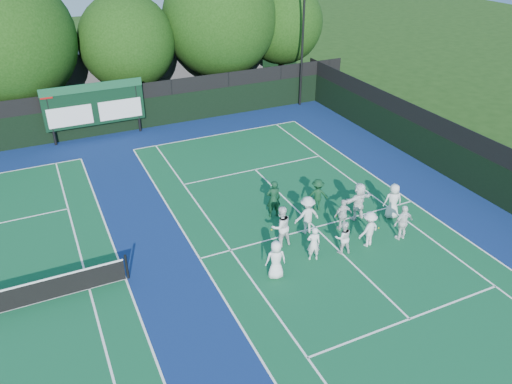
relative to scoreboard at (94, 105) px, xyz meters
name	(u,v)px	position (x,y,z in m)	size (l,w,h in m)	color
ground	(327,239)	(7.01, -15.59, -2.19)	(120.00, 120.00, 0.00)	#1B3B10
court_apron	(188,262)	(1.01, -14.59, -2.19)	(34.00, 32.00, 0.01)	navy
near_court	(315,227)	(7.01, -14.59, -2.18)	(11.05, 23.85, 0.01)	#11532E
back_fence	(111,113)	(1.01, 0.41, -0.83)	(34.00, 0.08, 3.00)	black
divider_fence_right	(470,163)	(16.01, -14.59, -0.83)	(0.08, 32.00, 3.00)	black
scoreboard	(94,105)	(0.00, 0.00, 0.00)	(6.00, 0.21, 3.55)	black
clubhouse	(142,65)	(5.01, 8.41, -0.19)	(18.00, 6.00, 4.00)	#505055
light_pole_right	(304,16)	(14.51, 0.11, 4.11)	(1.20, 0.30, 10.12)	black
tree_b	(11,43)	(-3.82, 3.99, 3.22)	(8.20, 8.20, 9.73)	black
tree_c	(129,44)	(3.36, 3.99, 2.48)	(6.39, 6.39, 8.03)	black
tree_d	(221,22)	(10.03, 3.99, 3.39)	(8.10, 8.10, 9.84)	black
tree_e	(283,25)	(15.03, 3.99, 2.82)	(6.10, 6.10, 8.22)	black
tennis_ball_1	(315,198)	(8.34, -12.35, -2.16)	(0.07, 0.07, 0.07)	#C4D218
tennis_ball_2	(379,228)	(9.56, -15.87, -2.16)	(0.07, 0.07, 0.07)	#C4D218
tennis_ball_3	(272,230)	(5.14, -13.95, -2.16)	(0.07, 0.07, 0.07)	#C4D218
tennis_ball_4	(336,216)	(8.40, -14.19, -2.16)	(0.07, 0.07, 0.07)	#C4D218
player_front_0	(276,260)	(3.83, -16.92, -1.37)	(0.80, 0.52, 1.64)	white
player_front_1	(314,244)	(5.72, -16.56, -1.42)	(0.56, 0.37, 1.54)	white
player_front_2	(343,237)	(7.06, -16.65, -1.45)	(0.72, 0.56, 1.48)	white
player_front_3	(369,229)	(8.32, -16.68, -1.38)	(1.05, 0.60, 1.63)	silver
player_front_4	(403,222)	(9.94, -16.90, -1.36)	(0.97, 0.40, 1.65)	white
player_back_0	(281,226)	(4.99, -15.10, -1.26)	(0.91, 0.71, 1.87)	white
player_back_1	(307,215)	(6.47, -14.74, -1.30)	(1.15, 0.66, 1.78)	silver
player_back_2	(343,215)	(8.03, -15.19, -1.44)	(0.88, 0.37, 1.51)	silver
player_back_3	(359,201)	(9.19, -14.71, -1.28)	(1.69, 0.54, 1.82)	white
player_back_4	(393,201)	(10.68, -15.29, -1.33)	(0.84, 0.54, 1.71)	white
coach_left	(273,199)	(5.74, -12.93, -1.26)	(0.68, 0.45, 1.87)	#0E341D
coach_right	(317,195)	(7.90, -13.24, -1.39)	(1.03, 0.59, 1.60)	#0E361C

